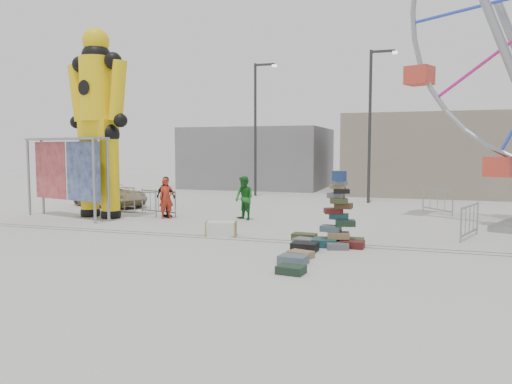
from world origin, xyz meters
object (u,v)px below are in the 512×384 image
(suitcase_tower, at_px, (338,225))
(barricade_dummy_a, at_px, (117,198))
(barricade_wheel_back, at_px, (437,201))
(barricade_wheel_front, at_px, (470,221))
(lamp_post_right, at_px, (372,118))
(banner_scaffold, at_px, (66,158))
(steamer_trunk, at_px, (221,229))
(pedestrian_red, at_px, (166,198))
(lamp_post_left, at_px, (257,122))
(barricade_dummy_c, at_px, (158,203))
(crash_test_dummy, at_px, (98,116))
(parked_suv, at_px, (110,195))
(pedestrian_black, at_px, (166,197))
(barricade_dummy_b, at_px, (135,204))
(pedestrian_green, at_px, (244,198))

(suitcase_tower, distance_m, barricade_dummy_a, 12.78)
(barricade_wheel_back, bearing_deg, barricade_wheel_front, -29.29)
(lamp_post_right, distance_m, barricade_dummy_a, 13.58)
(banner_scaffold, xyz_separation_m, barricade_wheel_back, (14.67, 6.40, -1.95))
(steamer_trunk, height_order, pedestrian_red, pedestrian_red)
(suitcase_tower, xyz_separation_m, banner_scaffold, (-11.62, 2.54, 1.87))
(lamp_post_left, relative_size, banner_scaffold, 1.73)
(barricade_dummy_c, bearing_deg, crash_test_dummy, -130.88)
(barricade_wheel_back, relative_size, parked_suv, 0.47)
(lamp_post_right, xyz_separation_m, pedestrian_black, (-7.60, -8.45, -3.62))
(suitcase_tower, distance_m, barricade_wheel_back, 9.44)
(barricade_wheel_back, bearing_deg, barricade_dummy_b, -103.60)
(suitcase_tower, relative_size, barricade_dummy_b, 1.12)
(crash_test_dummy, xyz_separation_m, banner_scaffold, (-1.13, -0.67, -1.75))
(banner_scaffold, bearing_deg, pedestrian_red, 32.10)
(barricade_wheel_front, xyz_separation_m, barricade_wheel_back, (-0.77, 6.31, 0.00))
(suitcase_tower, distance_m, pedestrian_red, 8.49)
(steamer_trunk, bearing_deg, barricade_dummy_a, 130.15)
(lamp_post_right, relative_size, barricade_wheel_front, 4.00)
(crash_test_dummy, relative_size, pedestrian_black, 4.66)
(lamp_post_left, height_order, barricade_wheel_front, lamp_post_left)
(pedestrian_red, bearing_deg, barricade_wheel_back, -18.01)
(steamer_trunk, height_order, pedestrian_black, pedestrian_black)
(steamer_trunk, bearing_deg, barricade_wheel_back, 35.10)
(barricade_wheel_front, xyz_separation_m, pedestrian_green, (-8.29, 1.74, 0.34))
(steamer_trunk, relative_size, barricade_wheel_back, 0.50)
(pedestrian_black, bearing_deg, barricade_wheel_front, -170.18)
(crash_test_dummy, bearing_deg, lamp_post_right, 52.45)
(suitcase_tower, bearing_deg, crash_test_dummy, 157.34)
(suitcase_tower, xyz_separation_m, barricade_dummy_c, (-8.47, 4.51, -0.07))
(suitcase_tower, distance_m, barricade_dummy_b, 9.98)
(banner_scaffold, xyz_separation_m, parked_suv, (-0.80, 4.23, -1.91))
(pedestrian_black, bearing_deg, lamp_post_left, -76.90)
(pedestrian_red, bearing_deg, suitcase_tower, -69.92)
(barricade_wheel_back, bearing_deg, pedestrian_red, -100.08)
(steamer_trunk, height_order, barricade_dummy_c, barricade_dummy_c)
(pedestrian_green, relative_size, parked_suv, 0.42)
(crash_test_dummy, relative_size, banner_scaffold, 1.74)
(pedestrian_green, bearing_deg, pedestrian_red, -135.78)
(pedestrian_black, bearing_deg, steamer_trunk, 155.20)
(lamp_post_left, height_order, barricade_wheel_back, lamp_post_left)
(banner_scaffold, height_order, barricade_wheel_front, banner_scaffold)
(barricade_dummy_a, bearing_deg, pedestrian_red, -22.36)
(pedestrian_red, distance_m, parked_suv, 5.70)
(barricade_dummy_a, relative_size, pedestrian_black, 1.16)
(lamp_post_right, height_order, barricade_dummy_c, lamp_post_right)
(crash_test_dummy, relative_size, barricade_dummy_a, 4.03)
(pedestrian_red, distance_m, pedestrian_black, 0.31)
(crash_test_dummy, height_order, parked_suv, crash_test_dummy)
(crash_test_dummy, distance_m, barricade_dummy_c, 4.41)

